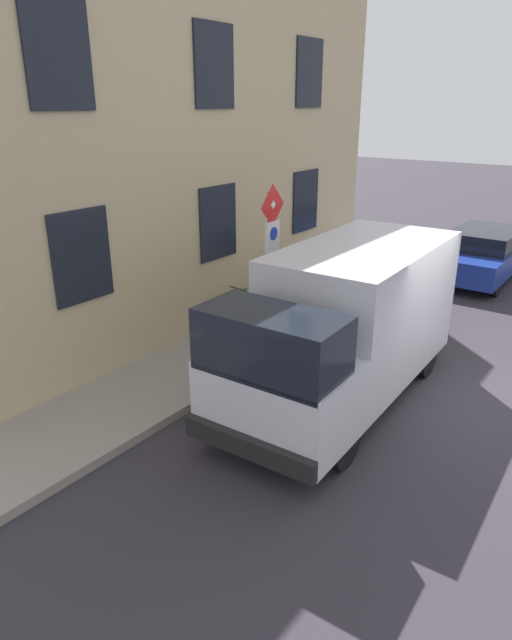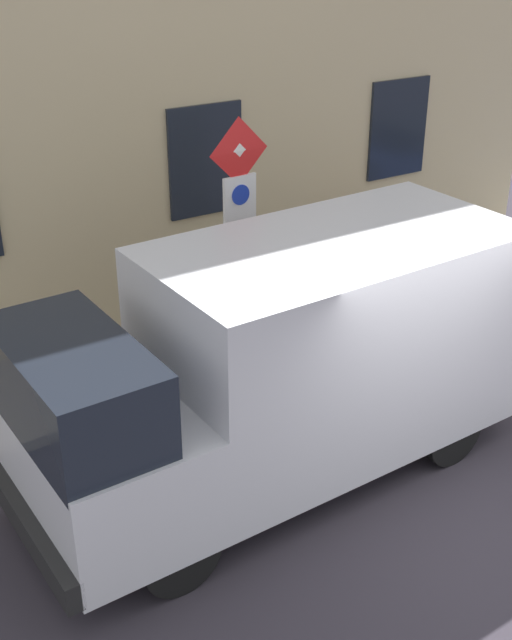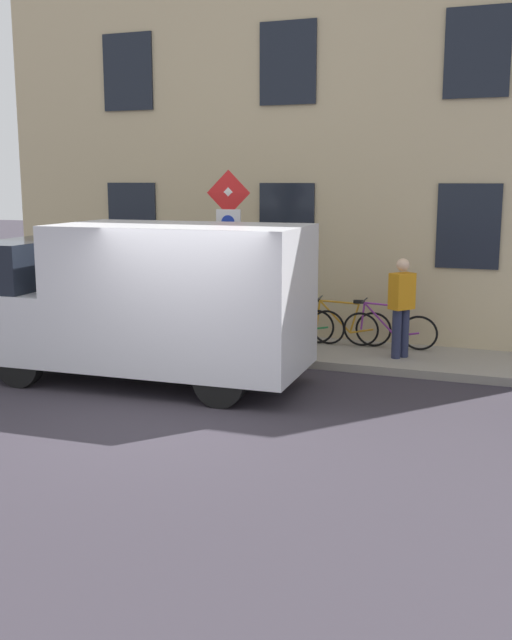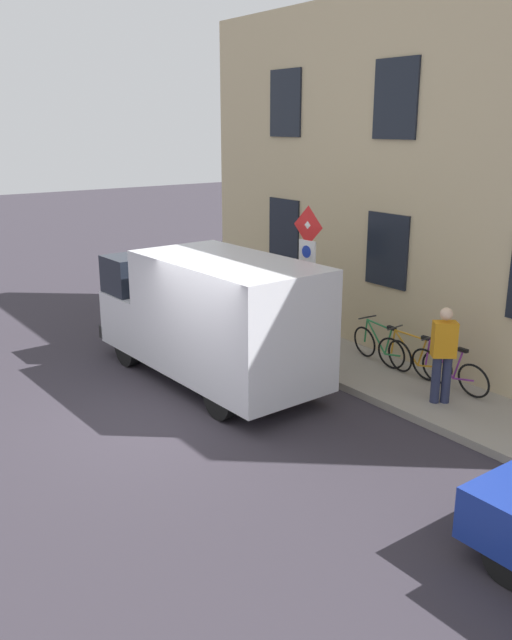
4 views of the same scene
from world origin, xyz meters
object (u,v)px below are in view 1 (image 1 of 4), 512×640
delivery_van (346,323)px  pedestrian (323,266)px  parked_hatchback (483,253)px  bicycle_purple (294,287)px  bicycle_orange (275,296)px  bicycle_green (253,306)px  sign_post_stacked (271,246)px

delivery_van → pedestrian: 4.34m
pedestrian → parked_hatchback: bearing=11.1°
delivery_van → bicycle_purple: delivery_van is taller
bicycle_purple → pedestrian: (-0.59, -0.30, 0.56)m
bicycle_purple → bicycle_orange: (-0.00, 0.83, 0.00)m
pedestrian → bicycle_green: bearing=-160.0°
parked_hatchback → pedestrian: (2.34, 4.84, 0.34)m
sign_post_stacked → bicycle_orange: sign_post_stacked is taller
delivery_van → pedestrian: (2.48, -3.55, -0.26)m
sign_post_stacked → bicycle_green: (1.17, -0.98, -1.70)m
parked_hatchback → bicycle_purple: size_ratio=2.34×
bicycle_green → pedestrian: bearing=167.7°
parked_hatchback → pedestrian: 5.39m
sign_post_stacked → parked_hatchback: sign_post_stacked is taller
parked_hatchback → sign_post_stacked: bearing=-13.0°
delivery_van → pedestrian: bearing=-147.1°
delivery_van → bicycle_orange: 4.00m
bicycle_green → delivery_van: bearing=67.2°
bicycle_purple → bicycle_green: bearing=-1.6°
bicycle_orange → pedestrian: pedestrian is taller
sign_post_stacked → delivery_van: sign_post_stacked is taller
parked_hatchback → bicycle_orange: parked_hatchback is taller
bicycle_green → pedestrian: (-0.59, -1.96, 0.56)m
parked_hatchback → bicycle_purple: 5.92m
parked_hatchback → delivery_van: bearing=0.7°
pedestrian → sign_post_stacked: bearing=-132.1°
sign_post_stacked → pedestrian: (0.57, -2.94, -1.14)m
sign_post_stacked → bicycle_purple: bearing=-66.2°
bicycle_orange → pedestrian: (-0.59, -1.13, 0.56)m
bicycle_purple → bicycle_orange: bearing=-1.5°
delivery_van → sign_post_stacked: bearing=-109.7°
sign_post_stacked → pedestrian: bearing=-79.0°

